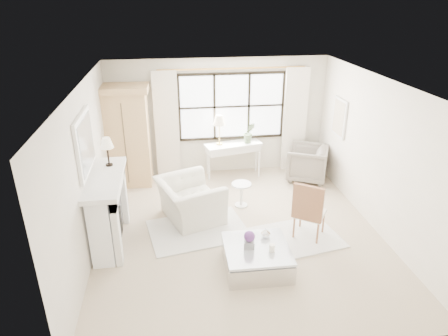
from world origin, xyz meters
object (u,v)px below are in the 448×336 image
Objects in this scene: console_table at (233,160)px; club_armchair at (190,200)px; armoire at (126,136)px; coffee_table at (256,258)px.

console_table is 1.14× the size of club_armchair.
armoire is 1.64× the size of console_table.
console_table reaches higher than coffee_table.
coffee_table is (2.19, -3.40, -0.96)m from armoire.
coffee_table is (0.94, -1.65, -0.21)m from club_armchair.
club_armchair is (1.25, -1.75, -0.75)m from armoire.
armoire is at bearing 15.91° from club_armchair.
console_table is at bearing 87.92° from coffee_table.
armoire is 4.16m from coffee_table.
armoire reaches higher than coffee_table.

